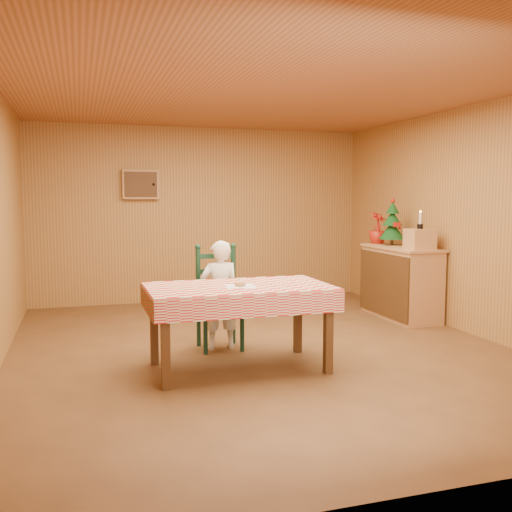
# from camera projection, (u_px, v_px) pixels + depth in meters

# --- Properties ---
(ground) EXTENTS (6.00, 6.00, 0.00)m
(ground) POSITION_uv_depth(u_px,v_px,m) (262.00, 349.00, 5.88)
(ground) COLOR brown
(ground) RESTS_ON ground
(cabin_walls) EXTENTS (5.10, 6.05, 2.65)m
(cabin_walls) POSITION_uv_depth(u_px,v_px,m) (247.00, 173.00, 6.20)
(cabin_walls) COLOR #B07D3F
(cabin_walls) RESTS_ON ground
(dining_table) EXTENTS (1.66, 0.96, 0.77)m
(dining_table) POSITION_uv_depth(u_px,v_px,m) (239.00, 295.00, 5.15)
(dining_table) COLOR #513015
(dining_table) RESTS_ON ground
(ladder_chair) EXTENTS (0.44, 0.40, 1.08)m
(ladder_chair) POSITION_uv_depth(u_px,v_px,m) (219.00, 300.00, 5.92)
(ladder_chair) COLOR #10311E
(ladder_chair) RESTS_ON ground
(seated_child) EXTENTS (0.41, 0.27, 1.12)m
(seated_child) POSITION_uv_depth(u_px,v_px,m) (220.00, 295.00, 5.86)
(seated_child) COLOR white
(seated_child) RESTS_ON ground
(napkin) EXTENTS (0.29, 0.29, 0.00)m
(napkin) POSITION_uv_depth(u_px,v_px,m) (240.00, 286.00, 5.09)
(napkin) COLOR white
(napkin) RESTS_ON dining_table
(donut) EXTENTS (0.11, 0.11, 0.03)m
(donut) POSITION_uv_depth(u_px,v_px,m) (240.00, 284.00, 5.09)
(donut) COLOR #C07D45
(donut) RESTS_ON napkin
(shelf_unit) EXTENTS (0.54, 1.24, 0.93)m
(shelf_unit) POSITION_uv_depth(u_px,v_px,m) (400.00, 282.00, 7.40)
(shelf_unit) COLOR tan
(shelf_unit) RESTS_ON ground
(crate) EXTENTS (0.32, 0.32, 0.25)m
(crate) POSITION_uv_depth(u_px,v_px,m) (420.00, 239.00, 6.97)
(crate) COLOR tan
(crate) RESTS_ON shelf_unit
(christmas_tree) EXTENTS (0.34, 0.34, 0.62)m
(christmas_tree) POSITION_uv_depth(u_px,v_px,m) (392.00, 224.00, 7.57)
(christmas_tree) COLOR #513015
(christmas_tree) RESTS_ON shelf_unit
(flower_arrangement) EXTENTS (0.31, 0.31, 0.43)m
(flower_arrangement) POSITION_uv_depth(u_px,v_px,m) (378.00, 228.00, 7.85)
(flower_arrangement) COLOR #B01D10
(flower_arrangement) RESTS_ON shelf_unit
(candle_set) EXTENTS (0.07, 0.07, 0.22)m
(candle_set) POSITION_uv_depth(u_px,v_px,m) (420.00, 224.00, 6.95)
(candle_set) COLOR black
(candle_set) RESTS_ON crate
(storage_bin) EXTENTS (0.46, 0.46, 0.36)m
(storage_bin) POSITION_uv_depth(u_px,v_px,m) (416.00, 308.00, 7.13)
(storage_bin) COLOR black
(storage_bin) RESTS_ON ground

